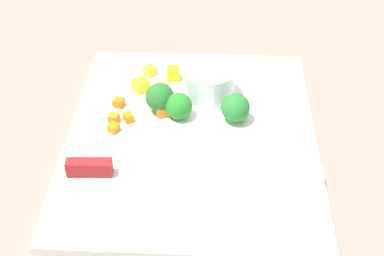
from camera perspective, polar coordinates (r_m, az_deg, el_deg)
ground_plane at (r=0.77m, az=0.00°, el=-1.25°), size 4.00×4.00×0.00m
cutting_board at (r=0.77m, az=0.00°, el=-0.91°), size 0.42×0.35×0.01m
prep_bowl at (r=0.82m, az=1.87°, el=4.81°), size 0.08×0.08×0.05m
chef_knife at (r=0.70m, az=-4.81°, el=-4.46°), size 0.03×0.34×0.02m
carrot_dice_0 at (r=0.79m, az=-3.13°, el=1.89°), size 0.02×0.02×0.02m
carrot_dice_1 at (r=0.78m, az=-8.34°, el=0.18°), size 0.02×0.02×0.01m
carrot_dice_2 at (r=0.79m, az=-6.84°, el=1.13°), size 0.02×0.02×0.01m
carrot_dice_3 at (r=0.82m, az=-7.86°, el=2.72°), size 0.02×0.02×0.01m
carrot_dice_4 at (r=0.79m, az=-8.39°, el=1.04°), size 0.02×0.02×0.01m
carrot_dice_5 at (r=0.81m, az=-3.80°, el=2.91°), size 0.02×0.02×0.02m
pepper_dice_0 at (r=0.84m, az=-3.22°, el=4.25°), size 0.02×0.02×0.01m
pepper_dice_1 at (r=0.85m, az=-5.50°, el=4.61°), size 0.03×0.03×0.02m
pepper_dice_2 at (r=0.88m, az=-4.53°, el=6.13°), size 0.02×0.02×0.01m
pepper_dice_3 at (r=0.87m, az=-2.01°, el=5.83°), size 0.02×0.02×0.02m
broccoli_floret_0 at (r=0.79m, az=-3.46°, el=3.27°), size 0.04×0.04×0.05m
broccoli_floret_1 at (r=0.78m, az=-1.43°, el=2.34°), size 0.04×0.04×0.04m
broccoli_floret_2 at (r=0.78m, az=4.67°, el=2.16°), size 0.04×0.04×0.04m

